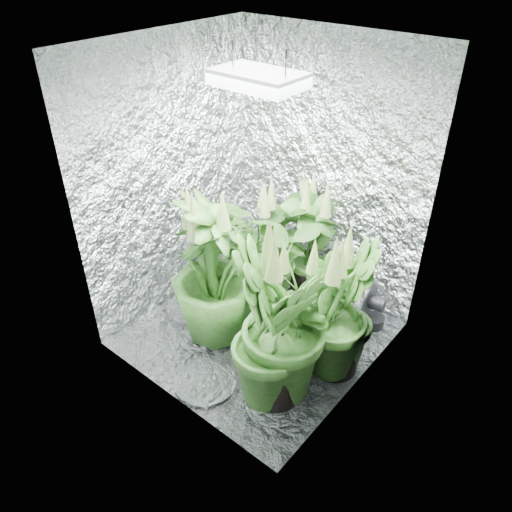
{
  "coord_description": "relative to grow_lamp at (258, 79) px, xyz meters",
  "views": [
    {
      "loc": [
        1.74,
        -2.12,
        2.52
      ],
      "look_at": [
        -0.01,
        0.0,
        0.68
      ],
      "focal_mm": 35.0,
      "sensor_mm": 36.0,
      "label": 1
    }
  ],
  "objects": [
    {
      "name": "plant_g",
      "position": [
        0.47,
        -0.4,
        -1.24
      ],
      "size": [
        0.66,
        0.66,
        1.25
      ],
      "rotation": [
        0.0,
        0.0,
        4.76
      ],
      "color": "black",
      "rests_on": "ground"
    },
    {
      "name": "plant_c",
      "position": [
        0.61,
        0.08,
        -1.35
      ],
      "size": [
        0.55,
        0.55,
        1.06
      ],
      "rotation": [
        0.0,
        0.0,
        1.61
      ],
      "color": "black",
      "rests_on": "ground"
    },
    {
      "name": "plant_d",
      "position": [
        -0.23,
        -0.18,
        -1.28
      ],
      "size": [
        0.85,
        0.85,
        1.18
      ],
      "rotation": [
        0.0,
        0.0,
        2.31
      ],
      "color": "black",
      "rests_on": "ground"
    },
    {
      "name": "plant_e",
      "position": [
        0.37,
        -0.03,
        -1.37
      ],
      "size": [
        1.05,
        1.05,
        0.97
      ],
      "rotation": [
        0.0,
        0.0,
        3.58
      ],
      "color": "black",
      "rests_on": "ground"
    },
    {
      "name": "plant_label",
      "position": [
        0.53,
        -0.43,
        -1.53
      ],
      "size": [
        0.05,
        0.05,
        0.08
      ],
      "primitive_type": "cube",
      "rotation": [
        -0.21,
        0.0,
        0.69
      ],
      "color": "white",
      "rests_on": "plant_g"
    },
    {
      "name": "ground",
      "position": [
        0.0,
        0.0,
        -1.83
      ],
      "size": [
        1.6,
        1.6,
        0.0
      ],
      "primitive_type": "plane",
      "color": "silver",
      "rests_on": "ground"
    },
    {
      "name": "circulation_fan",
      "position": [
        0.59,
        0.62,
        -1.67
      ],
      "size": [
        0.17,
        0.33,
        0.38
      ],
      "rotation": [
        0.0,
        0.0,
        0.14
      ],
      "color": "black",
      "rests_on": "ground"
    },
    {
      "name": "grow_lamp",
      "position": [
        0.0,
        0.0,
        0.0
      ],
      "size": [
        0.5,
        0.3,
        0.22
      ],
      "color": "gray",
      "rests_on": "ceiling"
    },
    {
      "name": "plant_a",
      "position": [
        -0.23,
        0.35,
        -1.34
      ],
      "size": [
        0.95,
        0.95,
        1.02
      ],
      "rotation": [
        0.0,
        0.0,
        6.14
      ],
      "color": "black",
      "rests_on": "ground"
    },
    {
      "name": "plant_f",
      "position": [
        -0.44,
        -0.03,
        -1.39
      ],
      "size": [
        0.65,
        0.65,
        0.96
      ],
      "rotation": [
        0.0,
        0.0,
        4.03
      ],
      "color": "black",
      "rests_on": "ground"
    },
    {
      "name": "plant_b",
      "position": [
        -0.01,
        0.64,
        -1.36
      ],
      "size": [
        0.64,
        0.64,
        1.01
      ],
      "rotation": [
        0.0,
        0.0,
        1.13
      ],
      "color": "black",
      "rests_on": "ground"
    },
    {
      "name": "walls",
      "position": [
        0.0,
        0.0,
        -0.83
      ],
      "size": [
        1.62,
        1.62,
        2.0
      ],
      "color": "silver",
      "rests_on": "ground"
    },
    {
      "name": "ceiling",
      "position": [
        0.0,
        0.0,
        0.17
      ],
      "size": [
        1.6,
        1.6,
        0.01
      ],
      "primitive_type": "cube",
      "color": "silver",
      "rests_on": "walls"
    }
  ]
}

